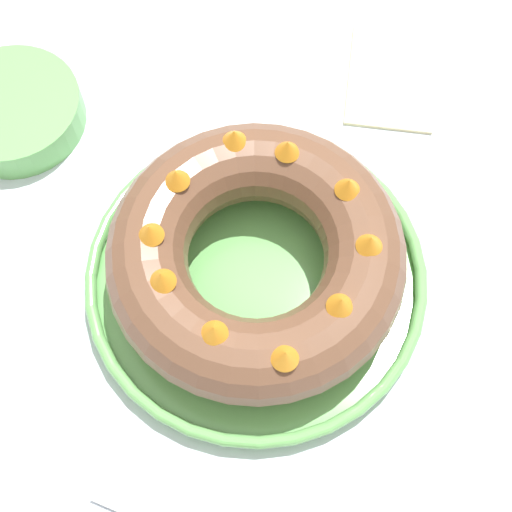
{
  "coord_description": "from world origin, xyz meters",
  "views": [
    {
      "loc": [
        -0.26,
        -0.09,
        1.42
      ],
      "look_at": [
        -0.01,
        0.01,
        0.81
      ],
      "focal_mm": 50.0,
      "sensor_mm": 36.0,
      "label": 1
    }
  ],
  "objects_px": {
    "serving_dish": "(256,277)",
    "napkin": "(391,78)",
    "side_bowl": "(14,111)",
    "bundt_cake": "(256,256)"
  },
  "relations": [
    {
      "from": "serving_dish",
      "to": "napkin",
      "type": "xyz_separation_m",
      "value": [
        0.29,
        -0.05,
        -0.01
      ]
    },
    {
      "from": "serving_dish",
      "to": "napkin",
      "type": "height_order",
      "value": "serving_dish"
    },
    {
      "from": "side_bowl",
      "to": "serving_dish",
      "type": "bearing_deg",
      "value": -104.57
    },
    {
      "from": "bundt_cake",
      "to": "napkin",
      "type": "relative_size",
      "value": 1.99
    },
    {
      "from": "bundt_cake",
      "to": "serving_dish",
      "type": "bearing_deg",
      "value": 111.92
    },
    {
      "from": "bundt_cake",
      "to": "side_bowl",
      "type": "xyz_separation_m",
      "value": [
        0.08,
        0.32,
        -0.05
      ]
    },
    {
      "from": "serving_dish",
      "to": "bundt_cake",
      "type": "relative_size",
      "value": 1.2
    },
    {
      "from": "side_bowl",
      "to": "napkin",
      "type": "distance_m",
      "value": 0.43
    },
    {
      "from": "serving_dish",
      "to": "bundt_cake",
      "type": "height_order",
      "value": "bundt_cake"
    },
    {
      "from": "serving_dish",
      "to": "napkin",
      "type": "relative_size",
      "value": 2.4
    }
  ]
}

